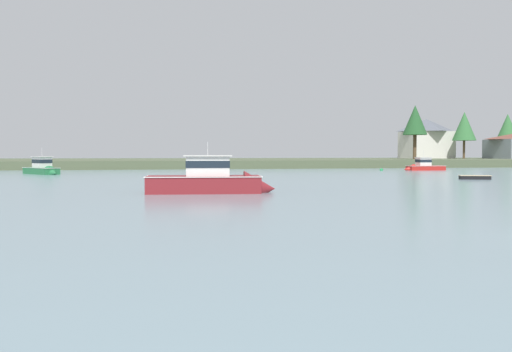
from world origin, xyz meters
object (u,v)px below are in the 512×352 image
cruiser_maroon (216,184)px  cruiser_red (422,167)px  cruiser_green (43,170)px  dinghy_black (475,178)px  mooring_buoy_green (381,170)px

cruiser_maroon → cruiser_red: cruiser_maroon is taller
cruiser_maroon → cruiser_green: size_ratio=1.26×
dinghy_black → cruiser_green: size_ratio=0.46×
cruiser_maroon → cruiser_red: (35.14, 39.27, -0.11)m
cruiser_red → mooring_buoy_green: bearing=179.7°
cruiser_green → mooring_buoy_green: size_ratio=12.48×
cruiser_maroon → dinghy_black: size_ratio=2.71×
cruiser_red → mooring_buoy_green: (-6.22, 0.03, -0.34)m
cruiser_maroon → cruiser_green: bearing=114.4°
cruiser_maroon → dinghy_black: (26.55, 12.94, -0.41)m
cruiser_maroon → dinghy_black: bearing=26.0°
cruiser_green → mooring_buoy_green: cruiser_green is taller
cruiser_maroon → mooring_buoy_green: bearing=53.7°
mooring_buoy_green → cruiser_maroon: bearing=-126.3°
mooring_buoy_green → cruiser_red: bearing=-0.3°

